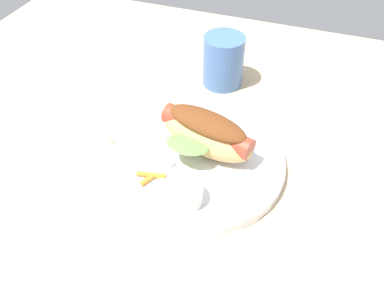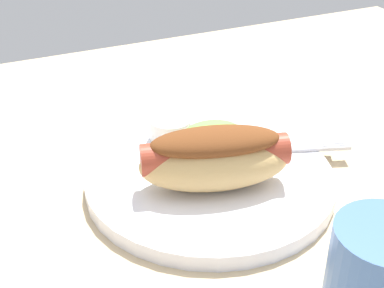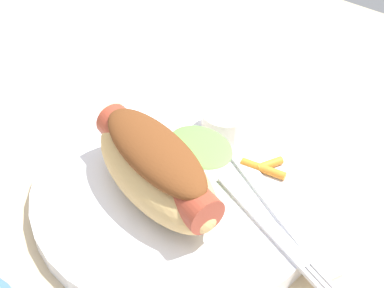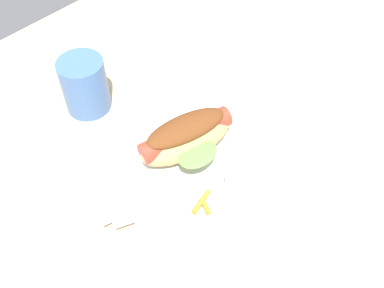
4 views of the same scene
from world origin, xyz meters
The scene contains 8 objects.
ground_plane centered at (0.00, 0.00, -0.90)cm, with size 120.00×90.00×1.80cm, color tan.
plate centered at (2.26, 2.67, 0.80)cm, with size 25.19×25.19×1.60cm, color white.
hot_dog centered at (1.72, 0.63, 4.81)cm, with size 15.71×11.10×6.13cm.
sauce_ramekin centered at (1.25, 10.71, 2.83)cm, with size 4.60×4.60×2.47cm, color white.
fork centered at (11.26, 3.33, 1.80)cm, with size 13.83×5.83×0.40cm.
knife centered at (10.66, 5.45, 1.78)cm, with size 14.78×1.40×0.36cm, color silver.
carrot_garnish centered at (7.08, 8.76, 1.97)cm, with size 4.13×2.89×0.74cm.
drinking_cup centered at (4.86, -18.65, 4.61)cm, with size 7.27×7.27×9.21cm, color #4770B2.
Camera 2 is at (-18.51, -38.93, 32.59)cm, focal length 51.57 mm.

